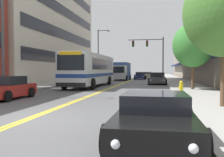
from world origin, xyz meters
TOP-DOWN VIEW (x-y plane):
  - ground_plane at (0.00, 37.00)m, footprint 240.00×240.00m
  - sidewalk_left at (-7.31, 37.00)m, footprint 3.61×106.00m
  - sidewalk_right at (7.31, 37.00)m, footprint 3.61×106.00m
  - centre_line at (0.00, 37.00)m, footprint 0.34×106.00m
  - storefront_row_right at (13.35, 37.00)m, footprint 9.10×68.00m
  - city_bus at (-2.44, 16.99)m, footprint 2.91×12.28m
  - car_white_parked_left_mid at (-4.33, 28.78)m, footprint 2.13×4.74m
  - car_red_parked_left_far at (-4.35, 5.03)m, footprint 2.07×4.20m
  - car_black_parked_right_foreground at (4.38, -2.18)m, footprint 2.03×4.14m
  - car_dark_grey_parked_right_mid at (4.38, 22.54)m, footprint 2.19×4.82m
  - car_navy_moving_lead at (1.20, 38.45)m, footprint 2.12×4.54m
  - car_beige_moving_second at (2.49, 45.32)m, footprint 2.11×4.79m
  - box_truck at (-1.75, 34.28)m, footprint 2.70×7.49m
  - traffic_signal_mast at (3.39, 30.68)m, footprint 5.49×0.38m
  - street_lamp_left_near at (-5.04, 6.18)m, footprint 2.00×0.28m
  - street_lamp_left_far at (-5.03, 32.01)m, footprint 2.10×0.28m
  - street_tree_right_near at (7.23, 3.21)m, footprint 3.50×3.50m
  - street_tree_right_mid at (7.25, 13.04)m, footprint 3.31×3.31m
  - fire_hydrant at (5.95, 8.58)m, footprint 0.33×0.25m

SIDE VIEW (x-z plane):
  - ground_plane at x=0.00m, z-range 0.00..0.00m
  - centre_line at x=0.00m, z-range 0.00..0.01m
  - sidewalk_left at x=-7.31m, z-range 0.00..0.14m
  - sidewalk_right at x=7.31m, z-range 0.00..0.14m
  - car_black_parked_right_foreground at x=4.38m, z-range -0.03..1.12m
  - fire_hydrant at x=5.95m, z-range 0.14..1.00m
  - car_white_parked_left_mid at x=-4.33m, z-range -0.04..1.18m
  - car_beige_moving_second at x=2.49m, z-range -0.04..1.26m
  - car_red_parked_left_far at x=-4.35m, z-range -0.05..1.30m
  - car_navy_moving_lead at x=1.20m, z-range -0.04..1.30m
  - car_dark_grey_parked_right_mid at x=4.38m, z-range -0.05..1.37m
  - box_truck at x=-1.75m, z-range 0.04..3.05m
  - city_bus at x=-2.44m, z-range 0.21..3.47m
  - street_tree_right_mid at x=7.25m, z-range 1.02..6.45m
  - street_tree_right_near at x=7.23m, z-range 1.19..7.15m
  - street_lamp_left_near at x=-5.04m, z-range 0.71..8.42m
  - traffic_signal_mast at x=3.39m, z-range 1.41..8.16m
  - street_lamp_left_far at x=-5.03m, z-range 0.74..9.10m
  - storefront_row_right at x=13.35m, z-range -0.01..10.50m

